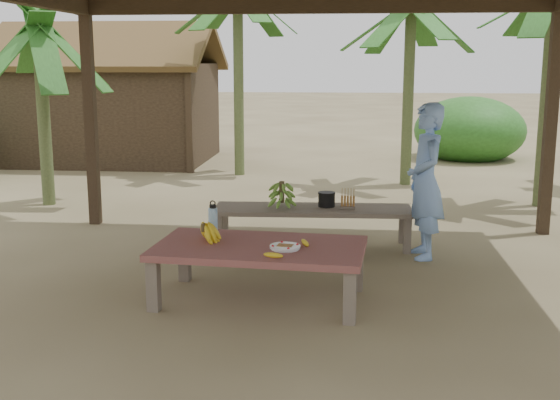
# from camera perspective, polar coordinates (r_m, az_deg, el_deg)

# --- Properties ---
(ground) EXTENTS (80.00, 80.00, 0.00)m
(ground) POSITION_cam_1_polar(r_m,az_deg,el_deg) (6.60, 1.62, -6.98)
(ground) COLOR brown
(ground) RESTS_ON ground
(work_table) EXTENTS (1.88, 1.15, 0.50)m
(work_table) POSITION_cam_1_polar(r_m,az_deg,el_deg) (6.09, -1.66, -4.27)
(work_table) COLOR brown
(work_table) RESTS_ON ground
(bench) EXTENTS (2.22, 0.68, 0.45)m
(bench) POSITION_cam_1_polar(r_m,az_deg,el_deg) (7.86, 2.68, -1.02)
(bench) COLOR brown
(bench) RESTS_ON ground
(ripe_banana_bunch) EXTENTS (0.35, 0.32, 0.17)m
(ripe_banana_bunch) POSITION_cam_1_polar(r_m,az_deg,el_deg) (6.21, -6.26, -2.57)
(ripe_banana_bunch) COLOR yellow
(ripe_banana_bunch) RESTS_ON work_table
(plate) EXTENTS (0.26, 0.26, 0.04)m
(plate) POSITION_cam_1_polar(r_m,az_deg,el_deg) (5.94, 0.41, -3.85)
(plate) COLOR white
(plate) RESTS_ON work_table
(loose_banana_front) EXTENTS (0.17, 0.06, 0.04)m
(loose_banana_front) POSITION_cam_1_polar(r_m,az_deg,el_deg) (5.68, -0.55, -4.51)
(loose_banana_front) COLOR yellow
(loose_banana_front) RESTS_ON work_table
(loose_banana_side) EXTENTS (0.09, 0.15, 0.04)m
(loose_banana_side) POSITION_cam_1_polar(r_m,az_deg,el_deg) (6.06, 2.05, -3.49)
(loose_banana_side) COLOR yellow
(loose_banana_side) RESTS_ON work_table
(water_flask) EXTENTS (0.08, 0.08, 0.31)m
(water_flask) POSITION_cam_1_polar(r_m,az_deg,el_deg) (6.46, -5.47, -1.61)
(water_flask) COLOR #3F8DC5
(water_flask) RESTS_ON work_table
(green_banana_stalk) EXTENTS (0.28, 0.28, 0.31)m
(green_banana_stalk) POSITION_cam_1_polar(r_m,az_deg,el_deg) (7.83, 0.14, 0.51)
(green_banana_stalk) COLOR #598C2D
(green_banana_stalk) RESTS_ON bench
(cooking_pot) EXTENTS (0.19, 0.19, 0.16)m
(cooking_pot) POSITION_cam_1_polar(r_m,az_deg,el_deg) (7.89, 3.81, 0.02)
(cooking_pot) COLOR black
(cooking_pot) RESTS_ON bench
(skewer_rack) EXTENTS (0.18, 0.09, 0.24)m
(skewer_rack) POSITION_cam_1_polar(r_m,az_deg,el_deg) (7.78, 5.54, 0.13)
(skewer_rack) COLOR #A57F47
(skewer_rack) RESTS_ON bench
(woman) EXTENTS (0.48, 0.65, 1.64)m
(woman) POSITION_cam_1_polar(r_m,az_deg,el_deg) (7.51, 11.74, 1.50)
(woman) COLOR #789FE3
(woman) RESTS_ON ground
(hut) EXTENTS (4.40, 3.43, 2.85)m
(hut) POSITION_cam_1_polar(r_m,az_deg,el_deg) (15.11, -13.59, 7.32)
(hut) COLOR black
(hut) RESTS_ON ground
(banana_plant_ne) EXTENTS (1.80, 1.80, 3.30)m
(banana_plant_ne) POSITION_cam_1_polar(r_m,az_deg,el_deg) (10.65, 21.33, 14.55)
(banana_plant_ne) COLOR #596638
(banana_plant_ne) RESTS_ON ground
(banana_plant_n) EXTENTS (1.80, 1.80, 3.22)m
(banana_plant_n) POSITION_cam_1_polar(r_m,az_deg,el_deg) (11.94, 10.59, 14.29)
(banana_plant_n) COLOR #596638
(banana_plant_n) RESTS_ON ground
(banana_plant_nw) EXTENTS (1.80, 1.80, 3.55)m
(banana_plant_nw) POSITION_cam_1_polar(r_m,az_deg,el_deg) (12.81, -3.46, 15.67)
(banana_plant_nw) COLOR #596638
(banana_plant_nw) RESTS_ON ground
(banana_plant_w) EXTENTS (1.80, 1.80, 2.75)m
(banana_plant_w) POSITION_cam_1_polar(r_m,az_deg,el_deg) (10.59, -19.00, 11.78)
(banana_plant_w) COLOR #596638
(banana_plant_w) RESTS_ON ground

